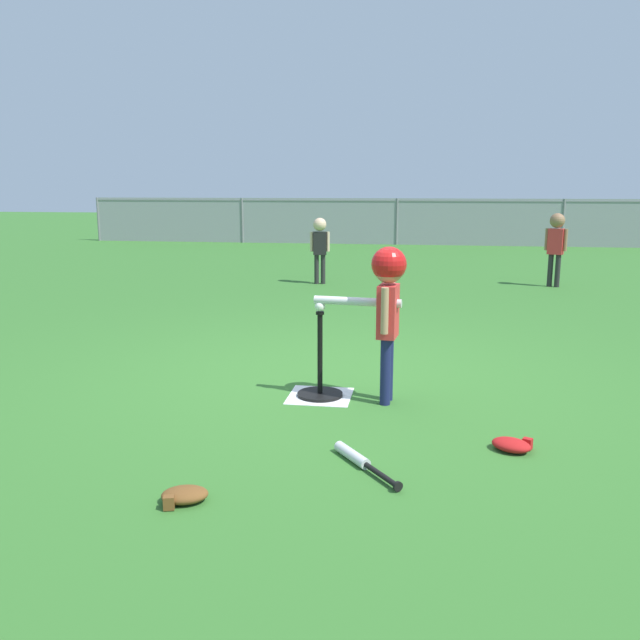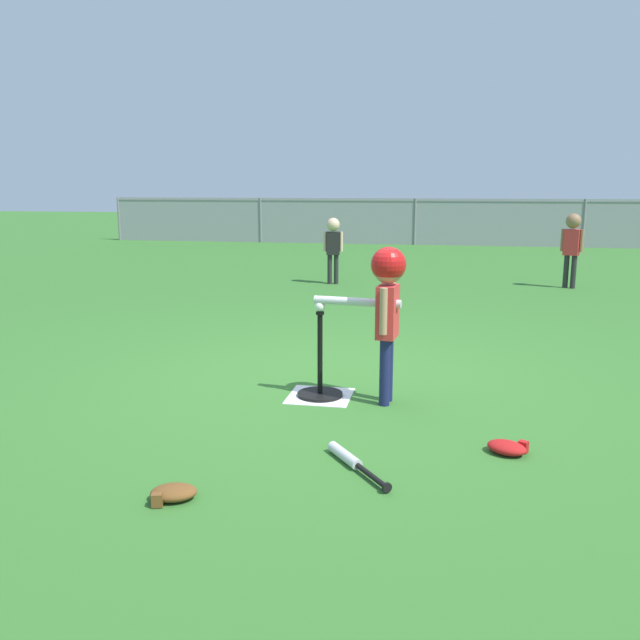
{
  "view_description": "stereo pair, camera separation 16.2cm",
  "coord_description": "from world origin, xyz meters",
  "px_view_note": "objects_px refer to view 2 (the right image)",
  "views": [
    {
      "loc": [
        0.68,
        -4.91,
        1.46
      ],
      "look_at": [
        -0.01,
        -0.49,
        0.55
      ],
      "focal_mm": 37.15,
      "sensor_mm": 36.0,
      "label": 1
    },
    {
      "loc": [
        0.84,
        -4.88,
        1.46
      ],
      "look_at": [
        -0.01,
        -0.49,
        0.55
      ],
      "focal_mm": 37.15,
      "sensor_mm": 36.0,
      "label": 2
    }
  ],
  "objects_px": {
    "fielder_near_right": "(333,242)",
    "glove_by_plate": "(507,447)",
    "glove_near_bats": "(173,493)",
    "spare_bat_silver": "(350,460)",
    "fielder_deep_center": "(572,240)",
    "baseball_on_tee": "(320,306)",
    "batting_tee": "(320,384)",
    "batter_child": "(386,293)"
  },
  "relations": [
    {
      "from": "fielder_near_right",
      "to": "glove_by_plate",
      "type": "height_order",
      "value": "fielder_near_right"
    },
    {
      "from": "glove_near_bats",
      "to": "glove_by_plate",
      "type": "bearing_deg",
      "value": 28.57
    },
    {
      "from": "fielder_near_right",
      "to": "spare_bat_silver",
      "type": "relative_size",
      "value": 1.98
    },
    {
      "from": "spare_bat_silver",
      "to": "glove_by_plate",
      "type": "bearing_deg",
      "value": 20.9
    },
    {
      "from": "glove_near_bats",
      "to": "fielder_deep_center",
      "type": "bearing_deg",
      "value": 67.84
    },
    {
      "from": "baseball_on_tee",
      "to": "batting_tee",
      "type": "bearing_deg",
      "value": -90.0
    },
    {
      "from": "glove_by_plate",
      "to": "glove_near_bats",
      "type": "xyz_separation_m",
      "value": [
        -1.6,
        -0.87,
        0.0
      ]
    },
    {
      "from": "fielder_deep_center",
      "to": "fielder_near_right",
      "type": "relative_size",
      "value": 1.08
    },
    {
      "from": "batter_child",
      "to": "fielder_deep_center",
      "type": "distance_m",
      "value": 6.08
    },
    {
      "from": "spare_bat_silver",
      "to": "glove_by_plate",
      "type": "relative_size",
      "value": 1.85
    },
    {
      "from": "batter_child",
      "to": "fielder_near_right",
      "type": "distance_m",
      "value": 5.61
    },
    {
      "from": "batter_child",
      "to": "glove_by_plate",
      "type": "relative_size",
      "value": 3.96
    },
    {
      "from": "batter_child",
      "to": "spare_bat_silver",
      "type": "distance_m",
      "value": 1.3
    },
    {
      "from": "fielder_deep_center",
      "to": "glove_near_bats",
      "type": "distance_m",
      "value": 7.92
    },
    {
      "from": "batting_tee",
      "to": "baseball_on_tee",
      "type": "relative_size",
      "value": 8.23
    },
    {
      "from": "batting_tee",
      "to": "fielder_deep_center",
      "type": "distance_m",
      "value": 6.23
    },
    {
      "from": "baseball_on_tee",
      "to": "fielder_near_right",
      "type": "xyz_separation_m",
      "value": [
        -0.85,
        5.4,
        -0.01
      ]
    },
    {
      "from": "baseball_on_tee",
      "to": "fielder_deep_center",
      "type": "distance_m",
      "value": 6.21
    },
    {
      "from": "baseball_on_tee",
      "to": "fielder_deep_center",
      "type": "relative_size",
      "value": 0.07
    },
    {
      "from": "batting_tee",
      "to": "glove_near_bats",
      "type": "bearing_deg",
      "value": -102.95
    },
    {
      "from": "batter_child",
      "to": "fielder_deep_center",
      "type": "bearing_deg",
      "value": 69.44
    },
    {
      "from": "spare_bat_silver",
      "to": "batter_child",
      "type": "bearing_deg",
      "value": 85.79
    },
    {
      "from": "batter_child",
      "to": "glove_near_bats",
      "type": "xyz_separation_m",
      "value": [
        -0.84,
        -1.62,
        -0.72
      ]
    },
    {
      "from": "batting_tee",
      "to": "glove_by_plate",
      "type": "xyz_separation_m",
      "value": [
        1.22,
        -0.8,
        -0.06
      ]
    },
    {
      "from": "batting_tee",
      "to": "batter_child",
      "type": "bearing_deg",
      "value": -6.72
    },
    {
      "from": "baseball_on_tee",
      "to": "spare_bat_silver",
      "type": "height_order",
      "value": "baseball_on_tee"
    },
    {
      "from": "fielder_deep_center",
      "to": "spare_bat_silver",
      "type": "relative_size",
      "value": 2.15
    },
    {
      "from": "fielder_deep_center",
      "to": "glove_near_bats",
      "type": "xyz_separation_m",
      "value": [
        -2.98,
        -7.31,
        -0.65
      ]
    },
    {
      "from": "baseball_on_tee",
      "to": "glove_by_plate",
      "type": "distance_m",
      "value": 1.58
    },
    {
      "from": "spare_bat_silver",
      "to": "fielder_deep_center",
      "type": "bearing_deg",
      "value": 71.87
    },
    {
      "from": "batter_child",
      "to": "fielder_near_right",
      "type": "xyz_separation_m",
      "value": [
        -1.3,
        5.45,
        -0.12
      ]
    },
    {
      "from": "batting_tee",
      "to": "baseball_on_tee",
      "type": "distance_m",
      "value": 0.55
    },
    {
      "from": "fielder_deep_center",
      "to": "spare_bat_silver",
      "type": "xyz_separation_m",
      "value": [
        -2.21,
        -6.76,
        -0.66
      ]
    },
    {
      "from": "fielder_deep_center",
      "to": "fielder_near_right",
      "type": "xyz_separation_m",
      "value": [
        -3.44,
        -0.24,
        -0.05
      ]
    },
    {
      "from": "batting_tee",
      "to": "glove_near_bats",
      "type": "distance_m",
      "value": 1.72
    },
    {
      "from": "spare_bat_silver",
      "to": "glove_near_bats",
      "type": "height_order",
      "value": "glove_near_bats"
    },
    {
      "from": "batter_child",
      "to": "glove_near_bats",
      "type": "bearing_deg",
      "value": -117.52
    },
    {
      "from": "fielder_deep_center",
      "to": "glove_by_plate",
      "type": "bearing_deg",
      "value": -102.08
    },
    {
      "from": "baseball_on_tee",
      "to": "batter_child",
      "type": "xyz_separation_m",
      "value": [
        0.46,
        -0.05,
        0.11
      ]
    },
    {
      "from": "batting_tee",
      "to": "glove_by_plate",
      "type": "height_order",
      "value": "batting_tee"
    },
    {
      "from": "glove_by_plate",
      "to": "baseball_on_tee",
      "type": "bearing_deg",
      "value": 146.56
    },
    {
      "from": "fielder_near_right",
      "to": "glove_by_plate",
      "type": "relative_size",
      "value": 3.68
    }
  ]
}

